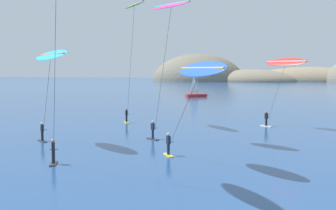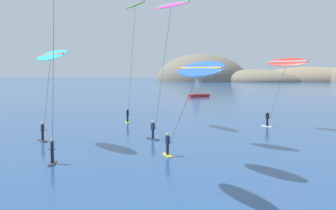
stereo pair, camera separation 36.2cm
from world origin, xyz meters
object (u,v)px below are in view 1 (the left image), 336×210
sailboat_far (197,94)px  kitesurfer_lime (134,15)px  kitesurfer_magenta (170,17)px  kitesurfer_red (284,67)px  kitesurfer_blue (198,76)px  kitesurfer_cyan (50,60)px

sailboat_far → kitesurfer_lime: (2.74, -50.49, 11.80)m
sailboat_far → kitesurfer_magenta: bearing=-81.0°
kitesurfer_magenta → kitesurfer_lime: 12.08m
kitesurfer_magenta → kitesurfer_lime: size_ratio=0.88×
sailboat_far → kitesurfer_lime: size_ratio=0.42×
sailboat_far → kitesurfer_red: kitesurfer_red is taller
kitesurfer_magenta → kitesurfer_red: (9.50, 11.63, -4.20)m
kitesurfer_blue → kitesurfer_lime: bearing=120.9°
kitesurfer_blue → kitesurfer_red: bearing=75.1°
sailboat_far → kitesurfer_cyan: (0.36, -64.19, 6.46)m
sailboat_far → kitesurfer_red: size_ratio=0.75×
sailboat_far → kitesurfer_red: (19.03, -48.71, 5.95)m
kitesurfer_magenta → kitesurfer_cyan: size_ratio=1.51×
sailboat_far → kitesurfer_cyan: bearing=-89.7°
sailboat_far → kitesurfer_red: bearing=-68.7°
kitesurfer_magenta → kitesurfer_blue: 10.60m
kitesurfer_red → sailboat_far: bearing=111.3°
kitesurfer_lime → kitesurfer_red: bearing=6.2°
kitesurfer_lime → kitesurfer_red: size_ratio=1.80×
kitesurfer_lime → kitesurfer_cyan: size_ratio=1.71×
kitesurfer_red → kitesurfer_magenta: bearing=-129.3°
kitesurfer_red → kitesurfer_blue: 20.79m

